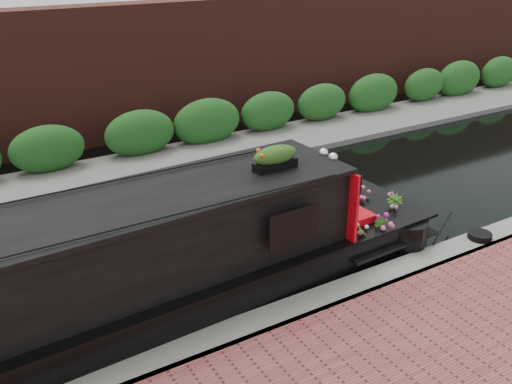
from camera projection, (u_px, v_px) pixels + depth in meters
ground at (223, 232)px, 12.12m from camera, size 80.00×80.00×0.00m
near_bank_coping at (315, 312)px, 9.53m from camera, size 40.00×0.60×0.50m
far_bank_path at (150, 169)px, 15.40m from camera, size 40.00×2.40×0.34m
far_hedge at (138, 159)px, 16.10m from camera, size 40.00×1.10×2.80m
far_brick_wall at (114, 139)px, 17.74m from camera, size 40.00×1.00×8.00m
narrowboat at (113, 285)px, 8.80m from camera, size 11.92×2.60×2.78m
rope_fender at (411, 224)px, 12.08m from camera, size 0.36×0.41×0.36m
coiled_mooring_rope at (480, 236)px, 11.33m from camera, size 0.47×0.47×0.12m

